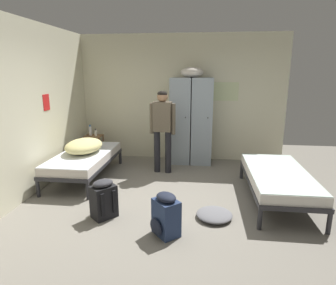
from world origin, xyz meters
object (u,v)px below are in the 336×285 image
object	(u,v)px
bed_left_rear	(84,159)
backpack_navy	(165,215)
lotion_bottle	(96,133)
clothes_pile_grey	(214,215)
bedding_heap	(84,146)
person_traveler	(163,124)
bed_right	(278,178)
locker_bank	(191,119)
water_bottle	(90,131)
backpack_black	(103,199)
shelf_unit	(94,145)

from	to	relation	value
bed_left_rear	backpack_navy	xyz separation A→B (m)	(1.77, -1.78, -0.12)
lotion_bottle	clothes_pile_grey	xyz separation A→B (m)	(2.57, -2.39, -0.59)
bed_left_rear	clothes_pile_grey	world-z (taller)	bed_left_rear
bed_left_rear	bedding_heap	size ratio (longest dim) A/B	2.14
lotion_bottle	person_traveler	bearing A→B (deg)	-20.83
bed_right	bed_left_rear	size ratio (longest dim) A/B	1.00
bed_left_rear	backpack_navy	bearing A→B (deg)	-45.18
bed_left_rear	person_traveler	xyz separation A→B (m)	(1.42, 0.50, 0.60)
locker_bank	lotion_bottle	size ratio (longest dim) A/B	12.98
bed_right	lotion_bottle	distance (m)	3.95
locker_bank	backpack_navy	xyz separation A→B (m)	(-0.18, -3.01, -0.71)
bed_right	water_bottle	size ratio (longest dim) A/B	8.07
clothes_pile_grey	bed_right	bearing A→B (deg)	34.92
locker_bank	backpack_black	distance (m)	2.96
backpack_black	backpack_navy	xyz separation A→B (m)	(0.91, -0.35, 0.00)
backpack_black	clothes_pile_grey	xyz separation A→B (m)	(1.53, 0.14, -0.21)
bedding_heap	backpack_navy	bearing A→B (deg)	-45.74
person_traveler	water_bottle	world-z (taller)	person_traveler
bed_left_rear	backpack_black	xyz separation A→B (m)	(0.85, -1.43, -0.12)
locker_bank	bedding_heap	world-z (taller)	locker_bank
lotion_bottle	backpack_black	world-z (taller)	lotion_bottle
bedding_heap	person_traveler	size ratio (longest dim) A/B	0.55
locker_bank	bed_left_rear	world-z (taller)	locker_bank
lotion_bottle	water_bottle	bearing A→B (deg)	158.20
bedding_heap	bed_right	bearing A→B (deg)	-10.83
locker_bank	bed_right	world-z (taller)	locker_bank
locker_bank	bed_left_rear	size ratio (longest dim) A/B	1.09
bed_right	backpack_black	distance (m)	2.65
lotion_bottle	backpack_black	bearing A→B (deg)	-67.81
bed_left_rear	clothes_pile_grey	size ratio (longest dim) A/B	3.76
bed_right	backpack_navy	size ratio (longest dim) A/B	3.45
bed_left_rear	lotion_bottle	size ratio (longest dim) A/B	11.91
bed_right	person_traveler	world-z (taller)	person_traveler
bed_right	person_traveler	distance (m)	2.32
bed_left_rear	water_bottle	bearing A→B (deg)	105.75
person_traveler	lotion_bottle	xyz separation A→B (m)	(-1.60, 0.61, -0.34)
water_bottle	backpack_navy	xyz separation A→B (m)	(2.10, -2.95, -0.42)
shelf_unit	lotion_bottle	bearing A→B (deg)	-29.74
bedding_heap	clothes_pile_grey	bearing A→B (deg)	-29.05
bed_right	bed_left_rear	xyz separation A→B (m)	(-3.37, 0.60, 0.00)
shelf_unit	bed_left_rear	xyz separation A→B (m)	(0.25, -1.15, 0.04)
person_traveler	bed_left_rear	bearing A→B (deg)	-160.53
locker_bank	lotion_bottle	world-z (taller)	locker_bank
locker_bank	water_bottle	xyz separation A→B (m)	(-2.28, -0.06, -0.29)
bed_right	locker_bank	bearing A→B (deg)	127.97
bed_left_rear	person_traveler	world-z (taller)	person_traveler
backpack_black	bed_right	bearing A→B (deg)	18.23
backpack_black	person_traveler	bearing A→B (deg)	73.68
water_bottle	backpack_navy	size ratio (longest dim) A/B	0.43
bed_right	backpack_navy	xyz separation A→B (m)	(-1.60, -1.18, -0.12)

